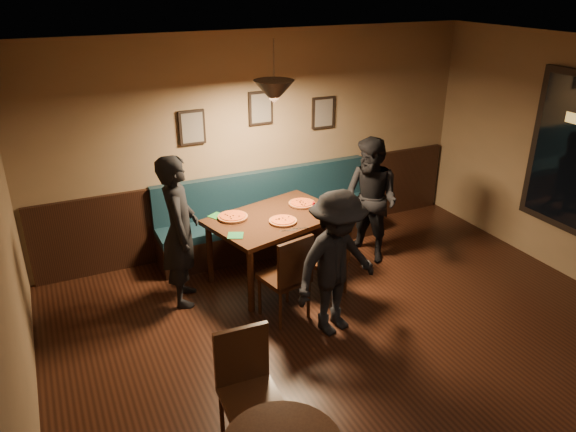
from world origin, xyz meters
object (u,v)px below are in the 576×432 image
object	(u,v)px
chair_near_left	(284,275)
diner_front	(336,264)
chair_near_right	(325,258)
tabasco_bottle	(314,205)
diner_left	(180,231)
soda_glass	(339,212)
cafe_chair_far	(251,396)
booth_bench	(271,214)
dining_table	(276,247)
diner_right	(370,201)

from	to	relation	value
chair_near_left	diner_front	bearing A→B (deg)	-62.61
chair_near_right	tabasco_bottle	distance (m)	0.71
diner_left	soda_glass	world-z (taller)	diner_left
cafe_chair_far	chair_near_right	bearing A→B (deg)	-130.03
diner_left	diner_front	size ratio (longest dim) A/B	1.11
booth_bench	tabasco_bottle	size ratio (longest dim) A/B	22.70
dining_table	tabasco_bottle	bearing A→B (deg)	-19.51
booth_bench	diner_right	xyz separation A→B (m)	(1.03, -0.79, 0.30)
diner_right	soda_glass	xyz separation A→B (m)	(-0.63, -0.29, 0.08)
dining_table	soda_glass	distance (m)	0.87
diner_right	soda_glass	world-z (taller)	diner_right
chair_near_left	soda_glass	distance (m)	1.09
chair_near_left	tabasco_bottle	xyz separation A→B (m)	(0.74, 0.76, 0.38)
dining_table	chair_near_left	xyz separation A→B (m)	(-0.26, -0.80, 0.09)
booth_bench	soda_glass	bearing A→B (deg)	-69.80
tabasco_bottle	cafe_chair_far	distance (m)	2.88
dining_table	chair_near_left	bearing A→B (deg)	-122.94
dining_table	diner_front	size ratio (longest dim) A/B	0.98
booth_bench	cafe_chair_far	bearing A→B (deg)	-116.00
dining_table	chair_near_left	world-z (taller)	chair_near_left
tabasco_bottle	diner_front	bearing A→B (deg)	-107.24
diner_right	tabasco_bottle	world-z (taller)	diner_right
dining_table	diner_right	size ratio (longest dim) A/B	0.94
booth_bench	diner_front	xyz separation A→B (m)	(-0.14, -1.98, 0.27)
diner_left	dining_table	bearing A→B (deg)	-73.26
chair_near_left	cafe_chair_far	distance (m)	1.80
cafe_chair_far	diner_right	bearing A→B (deg)	-135.53
chair_near_left	diner_front	distance (m)	0.64
chair_near_right	diner_front	size ratio (longest dim) A/B	0.60
diner_right	soda_glass	distance (m)	0.70
tabasco_bottle	cafe_chair_far	size ratio (longest dim) A/B	0.14
booth_bench	soda_glass	xyz separation A→B (m)	(0.40, -1.08, 0.37)
booth_bench	diner_front	distance (m)	2.00
soda_glass	cafe_chair_far	xyz separation A→B (m)	(-1.89, -1.98, -0.39)
soda_glass	dining_table	bearing A→B (deg)	152.31
chair_near_left	chair_near_right	bearing A→B (deg)	6.05
booth_bench	chair_near_right	bearing A→B (deg)	-86.27
diner_left	soda_glass	xyz separation A→B (m)	(1.79, -0.32, 0.02)
dining_table	cafe_chair_far	bearing A→B (deg)	-133.04
tabasco_bottle	booth_bench	bearing A→B (deg)	106.58
booth_bench	tabasco_bottle	bearing A→B (deg)	-73.42
diner_left	soda_glass	bearing A→B (deg)	-84.56
chair_near_left	dining_table	bearing A→B (deg)	59.68
soda_glass	chair_near_right	bearing A→B (deg)	-140.24
chair_near_left	soda_glass	world-z (taller)	chair_near_left
soda_glass	chair_near_left	bearing A→B (deg)	-153.31
diner_front	diner_left	bearing A→B (deg)	122.05
booth_bench	diner_front	bearing A→B (deg)	-94.15
booth_bench	dining_table	bearing A→B (deg)	-109.10
chair_near_left	tabasco_bottle	size ratio (longest dim) A/B	7.48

